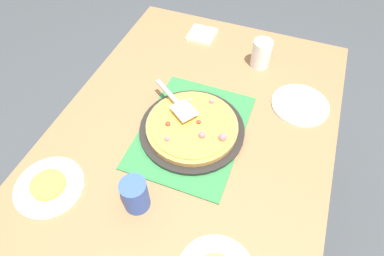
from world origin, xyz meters
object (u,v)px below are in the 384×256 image
object	(u,v)px
plate_near_left	(49,187)
cup_far	(261,54)
pizza_pan	(192,129)
pizza_server	(177,102)
pizza	(192,126)
served_slice_left	(48,185)
napkin_stack	(202,35)
plate_side	(300,105)
cup_near	(135,195)

from	to	relation	value
plate_near_left	cup_far	size ratio (longest dim) A/B	1.83
pizza_pan	cup_far	xyz separation A→B (m)	(-0.45, 0.14, 0.05)
pizza_server	pizza	bearing A→B (deg)	55.53
served_slice_left	napkin_stack	bearing A→B (deg)	168.45
pizza_pan	plate_side	world-z (taller)	pizza_pan
pizza	napkin_stack	distance (m)	0.58
plate_side	cup_far	xyz separation A→B (m)	(-0.18, -0.20, 0.06)
served_slice_left	cup_far	world-z (taller)	cup_far
pizza	napkin_stack	bearing A→B (deg)	-163.94
cup_far	pizza_server	bearing A→B (deg)	-29.78
pizza	cup_near	bearing A→B (deg)	-10.23
pizza	served_slice_left	world-z (taller)	pizza
pizza	plate_side	world-z (taller)	pizza
pizza_pan	served_slice_left	world-z (taller)	served_slice_left
plate_side	pizza	bearing A→B (deg)	-52.47
plate_side	cup_far	bearing A→B (deg)	-131.36
plate_near_left	cup_far	xyz separation A→B (m)	(-0.82, 0.49, 0.06)
plate_side	cup_near	xyz separation A→B (m)	(0.59, -0.41, 0.06)
plate_side	cup_far	size ratio (longest dim) A/B	1.83
plate_near_left	cup_far	bearing A→B (deg)	149.12
cup_far	plate_side	bearing A→B (deg)	48.64
pizza	served_slice_left	distance (m)	0.51
cup_far	pizza_server	world-z (taller)	cup_far
cup_far	pizza_server	xyz separation A→B (m)	(0.39, -0.22, 0.01)
pizza_pan	cup_near	size ratio (longest dim) A/B	3.17
served_slice_left	cup_far	bearing A→B (deg)	149.12
pizza_pan	served_slice_left	distance (m)	0.51
pizza_pan	cup_near	xyz separation A→B (m)	(0.32, -0.06, 0.05)
cup_near	cup_far	bearing A→B (deg)	165.39
pizza_pan	plate_near_left	world-z (taller)	pizza_pan
cup_near	cup_far	distance (m)	0.80
pizza_pan	served_slice_left	bearing A→B (deg)	-42.88
cup_near	pizza_server	size ratio (longest dim) A/B	0.56
cup_near	pizza	bearing A→B (deg)	169.77
pizza	cup_far	distance (m)	0.47
pizza_pan	plate_near_left	bearing A→B (deg)	-42.88
pizza_pan	pizza_server	world-z (taller)	pizza_server
cup_near	napkin_stack	distance (m)	0.88
plate_near_left	cup_near	bearing A→B (deg)	99.72
plate_near_left	cup_near	world-z (taller)	cup_near
served_slice_left	cup_near	world-z (taller)	cup_near
pizza_pan	pizza	bearing A→B (deg)	85.20
pizza	pizza_server	distance (m)	0.11
plate_side	pizza_server	size ratio (longest dim) A/B	1.03
pizza	served_slice_left	size ratio (longest dim) A/B	3.00
pizza_pan	pizza_server	xyz separation A→B (m)	(-0.06, -0.08, 0.06)
pizza_pan	napkin_stack	world-z (taller)	pizza_pan
cup_near	napkin_stack	size ratio (longest dim) A/B	1.00
cup_far	pizza_server	size ratio (longest dim) A/B	0.56
pizza_pan	cup_near	distance (m)	0.33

